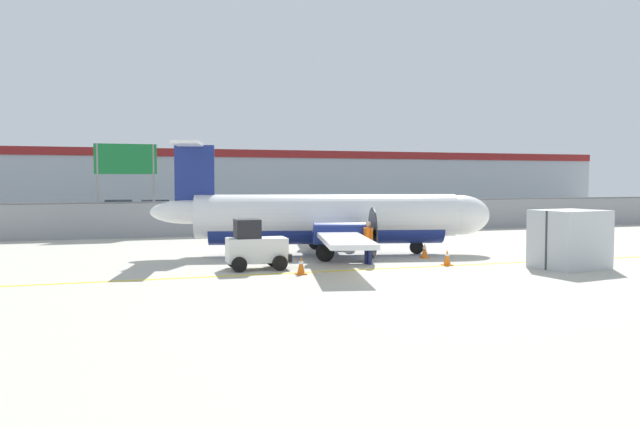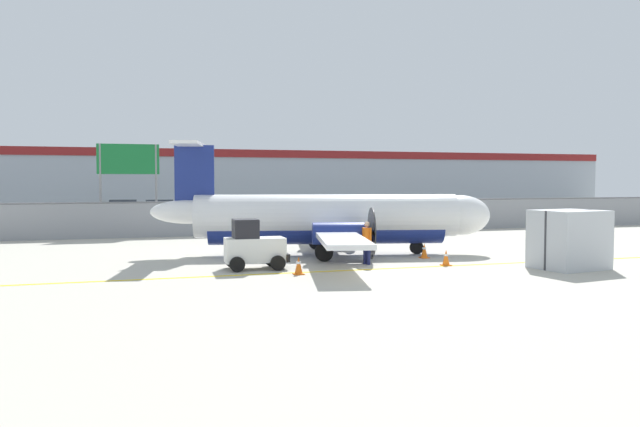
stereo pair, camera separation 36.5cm
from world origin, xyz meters
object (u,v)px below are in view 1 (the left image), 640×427
(traffic_cone_far_left, at_px, (425,251))
(parked_car_1, at_px, (117,209))
(traffic_cone_near_right, at_px, (301,266))
(parked_car_2, at_px, (157,209))
(traffic_cone_near_left, at_px, (447,257))
(ground_crew_worker, at_px, (368,240))
(parked_car_6, at_px, (380,209))
(parked_car_5, at_px, (305,209))
(commuter_airplane, at_px, (333,219))
(cargo_container, at_px, (570,239))
(parked_car_7, at_px, (451,210))
(parked_car_4, at_px, (272,211))
(parked_car_0, at_px, (54,213))
(baggage_tug, at_px, (255,247))
(highway_sign, at_px, (126,167))
(parked_car_3, at_px, (224,209))

(traffic_cone_far_left, distance_m, parked_car_1, 33.78)
(traffic_cone_near_right, bearing_deg, parked_car_2, 95.55)
(traffic_cone_near_left, bearing_deg, ground_crew_worker, 156.12)
(ground_crew_worker, distance_m, parked_car_6, 28.51)
(parked_car_1, bearing_deg, parked_car_5, 166.37)
(commuter_airplane, bearing_deg, traffic_cone_near_right, -107.28)
(ground_crew_worker, xyz_separation_m, parked_car_1, (-9.65, 32.43, -0.06))
(cargo_container, relative_size, parked_car_5, 0.62)
(parked_car_7, bearing_deg, parked_car_4, -3.41)
(commuter_airplane, bearing_deg, traffic_cone_far_left, -20.86)
(parked_car_0, height_order, parked_car_6, same)
(ground_crew_worker, xyz_separation_m, traffic_cone_near_left, (2.82, -1.25, -0.64))
(parked_car_0, xyz_separation_m, parked_car_2, (7.64, 4.03, 0.00))
(parked_car_5, bearing_deg, parked_car_2, -8.77)
(baggage_tug, bearing_deg, highway_sign, 106.63)
(baggage_tug, height_order, parked_car_2, baggage_tug)
(commuter_airplane, relative_size, parked_car_7, 3.64)
(ground_crew_worker, relative_size, parked_car_0, 0.40)
(parked_car_3, height_order, parked_car_5, same)
(cargo_container, height_order, parked_car_1, cargo_container)
(ground_crew_worker, xyz_separation_m, parked_car_5, (5.64, 28.41, -0.06))
(parked_car_6, bearing_deg, parked_car_4, 8.18)
(ground_crew_worker, height_order, traffic_cone_near_left, ground_crew_worker)
(parked_car_1, relative_size, parked_car_3, 0.99)
(parked_car_2, bearing_deg, traffic_cone_near_left, -74.78)
(parked_car_3, bearing_deg, commuter_airplane, 94.35)
(commuter_airplane, height_order, cargo_container, commuter_airplane)
(parked_car_2, bearing_deg, parked_car_5, -14.70)
(parked_car_4, relative_size, parked_car_5, 0.97)
(traffic_cone_near_right, bearing_deg, parked_car_1, 100.56)
(traffic_cone_near_right, relative_size, highway_sign, 0.12)
(parked_car_6, bearing_deg, traffic_cone_near_left, 74.51)
(ground_crew_worker, xyz_separation_m, traffic_cone_far_left, (3.07, 1.14, -0.64))
(parked_car_1, xyz_separation_m, parked_car_2, (3.15, -0.99, 0.00))
(parked_car_3, distance_m, parked_car_4, 5.71)
(commuter_airplane, bearing_deg, parked_car_4, 96.27)
(parked_car_2, height_order, highway_sign, highway_sign)
(traffic_cone_far_left, bearing_deg, parked_car_0, 123.25)
(parked_car_5, bearing_deg, commuter_airplane, 81.83)
(parked_car_7, bearing_deg, highway_sign, 21.14)
(traffic_cone_near_left, xyz_separation_m, parked_car_5, (2.82, 29.66, 0.58))
(baggage_tug, height_order, parked_car_3, baggage_tug)
(commuter_airplane, bearing_deg, parked_car_3, 104.04)
(baggage_tug, bearing_deg, traffic_cone_near_right, -53.00)
(parked_car_5, bearing_deg, ground_crew_worker, 84.00)
(parked_car_6, bearing_deg, traffic_cone_far_left, 73.44)
(parked_car_3, height_order, highway_sign, highway_sign)
(baggage_tug, height_order, traffic_cone_far_left, baggage_tug)
(baggage_tug, bearing_deg, parked_car_0, 110.54)
(traffic_cone_near_right, relative_size, parked_car_3, 0.15)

